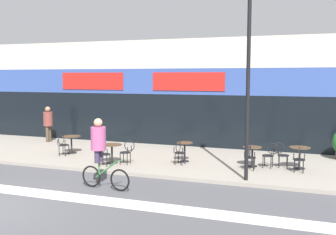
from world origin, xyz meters
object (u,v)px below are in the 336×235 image
cafe_chair_1_side (127,150)px  pedestrian_near_end (48,121)px  cafe_chair_3_side (270,154)px  cyclist_0 (100,147)px  bistro_table_3 (252,152)px  lamp_post (248,67)px  cafe_chair_3_near (250,156)px  bistro_table_2 (185,148)px  cafe_chair_4_side (281,153)px  bistro_table_4 (300,153)px  bistro_table_0 (71,141)px  cafe_chair_4_near (299,158)px  cafe_chair_1_near (104,152)px  cafe_chair_2_near (179,151)px  bistro_table_1 (112,150)px  cafe_chair_0_near (63,143)px

cafe_chair_1_side → pedestrian_near_end: (-5.84, 3.20, 0.53)m
cafe_chair_3_side → cyclist_0: bearing=46.6°
bistro_table_3 → lamp_post: size_ratio=0.12×
cafe_chair_3_near → cyclist_0: 5.20m
cafe_chair_1_side → cafe_chair_3_side: 5.16m
bistro_table_2 → cafe_chair_4_side: cafe_chair_4_side is taller
bistro_table_4 → bistro_table_2: bearing=-176.5°
bistro_table_4 → cafe_chair_1_side: (-6.01, -1.41, -0.03)m
bistro_table_0 → bistro_table_4: size_ratio=1.00×
cafe_chair_3_side → cafe_chair_4_near: size_ratio=1.00×
bistro_table_2 → cafe_chair_1_side: (-1.86, -1.16, -0.00)m
bistro_table_3 → bistro_table_4: bearing=7.9°
cafe_chair_1_near → cafe_chair_1_side: 0.88m
cafe_chair_3_near → cafe_chair_3_side: 0.88m
bistro_table_4 → cafe_chair_4_side: size_ratio=0.85×
cafe_chair_1_side → cafe_chair_2_near: size_ratio=1.00×
cafe_chair_2_near → cyclist_0: cyclist_0 is taller
lamp_post → cyclist_0: (-4.05, -1.98, -2.38)m
cafe_chair_1_side → bistro_table_0: bearing=-20.9°
bistro_table_3 → cyclist_0: cyclist_0 is taller
cafe_chair_3_side → pedestrian_near_end: (-10.87, 2.02, 0.53)m
pedestrian_near_end → bistro_table_1: bearing=153.2°
bistro_table_2 → cafe_chair_3_near: 2.61m
cafe_chair_2_near → cafe_chair_3_side: 3.24m
bistro_table_1 → cafe_chair_4_near: cafe_chair_4_near is taller
bistro_table_4 → cafe_chair_2_near: (-4.16, -0.88, -0.03)m
bistro_table_0 → pedestrian_near_end: bearing=142.4°
cyclist_0 → bistro_table_2: bearing=75.6°
bistro_table_1 → cafe_chair_1_side: bearing=0.2°
cafe_chair_2_near → cafe_chair_4_near: size_ratio=1.00×
cafe_chair_0_near → pedestrian_near_end: (-2.71, 2.71, 0.53)m
cafe_chair_4_near → cyclist_0: 6.63m
bistro_table_4 → cafe_chair_1_side: 6.17m
cyclist_0 → cafe_chair_1_near: bearing=122.2°
bistro_table_4 → cyclist_0: (-5.58, -4.16, 0.58)m
bistro_table_0 → bistro_table_2: 4.99m
cafe_chair_3_near → cafe_chair_4_side: bearing=-51.2°
lamp_post → pedestrian_near_end: 11.33m
bistro_table_3 → cafe_chair_3_side: (0.63, -0.01, 0.01)m
cafe_chair_1_near → cafe_chair_2_near: (2.47, 1.16, 0.00)m
pedestrian_near_end → cafe_chair_2_near: bearing=165.6°
cafe_chair_4_near → cyclist_0: bearing=123.0°
bistro_table_3 → bistro_table_2: bearing=-179.3°
cafe_chair_3_side → bistro_table_3: bearing=5.4°
bistro_table_2 → cafe_chair_1_side: bearing=-148.0°
cyclist_0 → pedestrian_near_end: bearing=142.3°
cafe_chair_2_near → pedestrian_near_end: (-7.69, 2.67, 0.53)m
cafe_chair_1_side → cafe_chair_3_side: same height
cafe_chair_1_near → cafe_chair_2_near: 2.73m
bistro_table_0 → cafe_chair_0_near: size_ratio=0.85×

